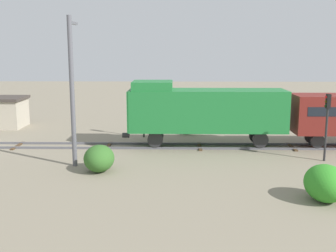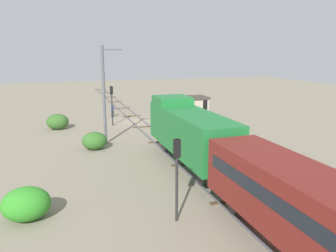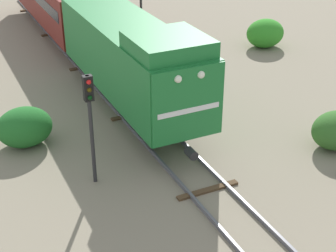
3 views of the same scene
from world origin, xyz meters
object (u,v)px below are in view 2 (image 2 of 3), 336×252
at_px(worker_near_track, 112,109).
at_px(catenary_mast, 104,93).
at_px(passenger_car_leading, 328,219).
at_px(traffic_signal_mid, 205,114).
at_px(locomotive, 189,130).
at_px(relay_hut, 193,107).
at_px(traffic_signal_near, 112,99).
at_px(traffic_signal_far, 177,165).

height_order(worker_near_track, catenary_mast, catenary_mast).
height_order(passenger_car_leading, traffic_signal_mid, traffic_signal_mid).
height_order(locomotive, passenger_car_leading, locomotive).
distance_m(locomotive, relay_hut, 18.69).
bearing_deg(worker_near_track, traffic_signal_near, -54.10).
xyz_separation_m(locomotive, relay_hut, (-7.50, -17.07, -1.38)).
bearing_deg(catenary_mast, locomotive, 121.24).
xyz_separation_m(traffic_signal_mid, catenary_mast, (8.34, -3.57, 1.82)).
relative_size(traffic_signal_near, traffic_signal_mid, 1.09).
relative_size(worker_near_track, catenary_mast, 0.19).
bearing_deg(locomotive, traffic_signal_near, -78.35).
relative_size(locomotive, catenary_mast, 1.30).
xyz_separation_m(locomotive, traffic_signal_mid, (-3.40, -4.58, 0.12)).
distance_m(passenger_car_leading, traffic_signal_far, 6.94).
bearing_deg(traffic_signal_mid, passenger_car_leading, 79.26).
xyz_separation_m(passenger_car_leading, catenary_mast, (4.94, -21.49, 2.19)).
bearing_deg(traffic_signal_far, catenary_mast, -85.07).
bearing_deg(locomotive, passenger_car_leading, 90.00).
height_order(locomotive, catenary_mast, catenary_mast).
relative_size(passenger_car_leading, traffic_signal_far, 3.28).
relative_size(worker_near_track, relay_hut, 0.49).
bearing_deg(worker_near_track, traffic_signal_mid, -25.31).
relative_size(passenger_car_leading, relay_hut, 4.00).
xyz_separation_m(traffic_signal_near, traffic_signal_far, (0.40, 22.94, -0.19)).
bearing_deg(traffic_signal_near, traffic_signal_mid, 121.11).
height_order(traffic_signal_near, catenary_mast, catenary_mast).
bearing_deg(locomotive, traffic_signal_far, 64.12).
xyz_separation_m(locomotive, catenary_mast, (4.94, -8.15, 1.94)).
distance_m(traffic_signal_mid, relay_hut, 13.23).
xyz_separation_m(traffic_signal_mid, worker_near_track, (5.80, -16.04, -1.90)).
distance_m(catenary_mast, relay_hut, 15.66).
bearing_deg(catenary_mast, traffic_signal_near, -103.32).
bearing_deg(locomotive, relay_hut, -113.72).
relative_size(traffic_signal_mid, worker_near_track, 2.45).
bearing_deg(relay_hut, traffic_signal_far, 65.62).
relative_size(catenary_mast, relay_hut, 2.55).
distance_m(worker_near_track, relay_hut, 10.53).
distance_m(passenger_car_leading, relay_hut, 31.33).
bearing_deg(relay_hut, passenger_car_leading, 76.14).
xyz_separation_m(locomotive, worker_near_track, (2.40, -20.62, -1.78)).
bearing_deg(catenary_mast, traffic_signal_mid, 156.85).
distance_m(traffic_signal_near, traffic_signal_far, 22.94).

